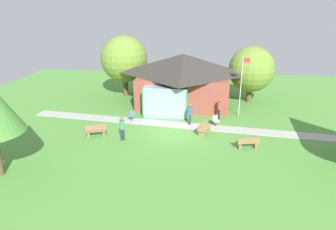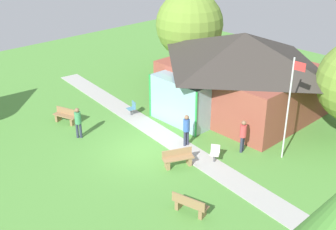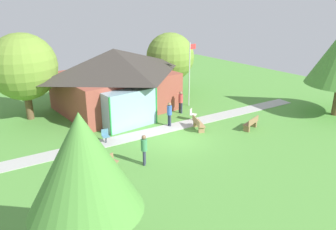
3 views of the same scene
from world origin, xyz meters
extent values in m
plane|color=#54933D|center=(0.00, 0.00, 0.00)|extent=(44.00, 44.00, 0.00)
cube|color=brown|center=(0.06, 7.76, 1.45)|extent=(8.19, 6.81, 2.90)
pyramid|color=#38332D|center=(0.06, 7.76, 3.85)|extent=(9.19, 7.81, 1.89)
cube|color=#8CB2BF|center=(-1.17, 3.76, 1.31)|extent=(3.68, 1.20, 2.61)
cylinder|color=green|center=(-3.01, 3.16, 1.31)|extent=(0.12, 0.12, 2.61)
cylinder|color=green|center=(0.67, 3.16, 1.31)|extent=(0.12, 0.12, 2.61)
cube|color=#ADADA8|center=(0.00, 1.89, 0.01)|extent=(24.93, 4.21, 0.03)
cylinder|color=silver|center=(5.11, 4.68, 2.57)|extent=(0.08, 0.08, 5.15)
cube|color=red|center=(5.41, 4.68, 4.80)|extent=(0.60, 0.02, 0.40)
cube|color=#9E7A51|center=(2.17, 0.35, 0.45)|extent=(1.02, 1.55, 0.06)
cube|color=#9E7A51|center=(2.40, 0.85, 0.20)|extent=(0.43, 0.31, 0.39)
cube|color=#9E7A51|center=(1.95, -0.15, 0.20)|extent=(0.43, 0.31, 0.39)
cube|color=#9E7A51|center=(2.00, 0.43, 0.66)|extent=(0.68, 1.39, 0.36)
cube|color=olive|center=(-5.66, -1.02, 0.45)|extent=(1.56, 0.90, 0.06)
cube|color=olive|center=(-5.13, -0.84, 0.20)|extent=(0.28, 0.43, 0.39)
cube|color=olive|center=(-6.18, -1.19, 0.20)|extent=(0.28, 0.43, 0.39)
cube|color=olive|center=(-5.72, -0.84, 0.66)|extent=(1.44, 0.54, 0.36)
cube|color=olive|center=(5.00, -1.76, 0.45)|extent=(1.56, 0.77, 0.06)
cube|color=olive|center=(4.47, -1.88, 0.20)|extent=(0.25, 0.43, 0.39)
cube|color=olive|center=(5.54, -1.63, 0.20)|extent=(0.25, 0.43, 0.39)
cube|color=olive|center=(5.05, -1.94, 0.66)|extent=(1.47, 0.40, 0.36)
cube|color=teal|center=(-3.84, 2.35, 0.44)|extent=(0.53, 0.53, 0.04)
cube|color=teal|center=(-3.79, 2.54, 0.66)|extent=(0.44, 0.14, 0.40)
cylinder|color=#4C4C51|center=(-3.84, 2.35, 0.21)|extent=(0.10, 0.10, 0.42)
cylinder|color=#4C4C51|center=(-3.84, 2.35, 0.01)|extent=(0.36, 0.36, 0.02)
cube|color=beige|center=(3.09, 1.91, 0.44)|extent=(0.61, 0.61, 0.04)
cube|color=beige|center=(2.99, 2.08, 0.66)|extent=(0.39, 0.27, 0.40)
cylinder|color=#4C4C51|center=(3.09, 1.91, 0.21)|extent=(0.10, 0.10, 0.42)
cylinder|color=#4C4C51|center=(3.09, 1.91, 0.01)|extent=(0.36, 0.36, 0.02)
cylinder|color=#2D3347|center=(-3.50, -1.38, 0.42)|extent=(0.14, 0.14, 0.85)
cylinder|color=#2D3347|center=(-3.63, -1.51, 0.42)|extent=(0.14, 0.14, 0.85)
cylinder|color=#3F8C59|center=(-3.57, -1.45, 1.18)|extent=(0.34, 0.34, 0.65)
sphere|color=#846047|center=(-3.57, -1.45, 1.62)|extent=(0.24, 0.24, 0.24)
cylinder|color=#2D3347|center=(3.40, 3.60, 0.42)|extent=(0.14, 0.14, 0.85)
cylinder|color=#2D3347|center=(3.36, 3.78, 0.42)|extent=(0.14, 0.14, 0.85)
cylinder|color=#BF3F3F|center=(3.38, 3.69, 1.18)|extent=(0.34, 0.34, 0.65)
sphere|color=#846047|center=(3.38, 3.69, 1.62)|extent=(0.24, 0.24, 0.24)
cylinder|color=#2D3347|center=(1.02, 2.18, 0.42)|extent=(0.14, 0.14, 0.85)
cylinder|color=#2D3347|center=(0.99, 2.00, 0.42)|extent=(0.14, 0.14, 0.85)
cylinder|color=#3359A5|center=(1.00, 2.09, 1.18)|extent=(0.34, 0.34, 0.65)
sphere|color=#846047|center=(1.00, 2.09, 1.62)|extent=(0.24, 0.24, 0.24)
cylinder|color=brown|center=(-6.13, 9.63, 1.06)|extent=(0.52, 0.52, 2.11)
sphere|color=olive|center=(-6.13, 9.63, 3.89)|extent=(4.74, 4.74, 4.74)
camera|label=1|loc=(1.81, -20.26, 8.92)|focal=31.97mm
camera|label=2|loc=(14.64, -12.15, 10.98)|focal=46.20mm
camera|label=3|loc=(-12.85, -15.23, 8.93)|focal=36.51mm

